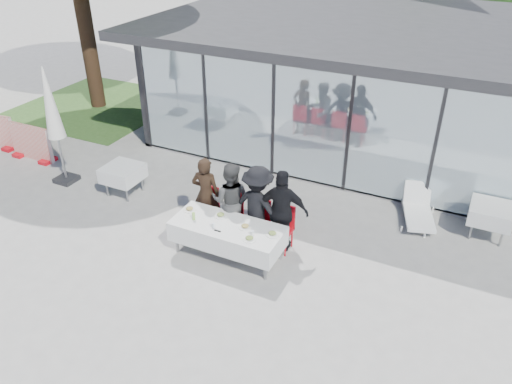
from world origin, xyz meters
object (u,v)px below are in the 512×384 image
juice_bottle (194,216)px  diner_d (282,211)px  diner_chair_a (208,205)px  diner_b (231,200)px  diner_c (258,206)px  plate_extra (249,238)px  plate_b (221,215)px  plate_d (272,234)px  spare_table_right (491,214)px  folded_eyeglasses (218,231)px  spare_table_left (123,173)px  market_umbrella (51,110)px  lounger (418,208)px  diner_a (206,194)px  plate_c (245,226)px  diner_chair_b (232,212)px  dining_table (227,234)px  plate_a (190,209)px  diner_chair_c (259,219)px  diner_chair_d (283,225)px

juice_bottle → diner_d: bearing=27.3°
diner_chair_a → diner_b: 0.68m
diner_c → plate_extra: diner_c is taller
diner_d → plate_b: 1.25m
plate_d → spare_table_right: bearing=38.4°
folded_eyeglasses → spare_table_left: folded_eyeglasses is taller
folded_eyeglasses → market_umbrella: (-5.18, 1.19, 1.18)m
plate_d → spare_table_left: bearing=167.1°
diner_chair_a → spare_table_right: (5.58, 2.30, 0.02)m
plate_d → diner_d: bearing=95.8°
plate_extra → folded_eyeglasses: (-0.68, -0.02, -0.02)m
juice_bottle → lounger: size_ratio=0.11×
juice_bottle → diner_a: bearing=103.2°
plate_c → plate_extra: size_ratio=1.00×
diner_chair_b → spare_table_left: diner_chair_b is taller
diner_chair_a → plate_c: diner_chair_a is taller
market_umbrella → dining_table: bearing=-9.9°
dining_table → diner_b: bearing=112.8°
diner_a → diner_b: bearing=170.5°
diner_chair_b → folded_eyeglasses: size_ratio=6.96×
plate_a → plate_extra: same height
diner_c → spare_table_right: diner_c is taller
diner_c → plate_extra: bearing=113.9°
plate_a → market_umbrella: (-4.28, 0.78, 1.17)m
diner_b → diner_chair_c: size_ratio=1.76×
diner_chair_a → diner_chair_d: bearing=0.0°
juice_bottle → lounger: bearing=39.3°
dining_table → plate_a: bearing=171.6°
plate_d → spare_table_right: plate_d is taller
plate_a → lounger: (4.19, 2.94, -0.52)m
diner_chair_b → spare_table_left: 3.21m
diner_chair_c → spare_table_left: diner_chair_c is taller
juice_bottle → spare_table_right: (5.39, 3.17, -0.27)m
dining_table → lounger: 4.47m
diner_chair_c → plate_d: 0.93m
plate_b → plate_c: size_ratio=1.00×
plate_b → plate_extra: 1.00m
diner_chair_c → folded_eyeglasses: diner_chair_c is taller
diner_chair_d → spare_table_right: size_ratio=1.13×
diner_chair_b → plate_c: 0.97m
plate_a → juice_bottle: bearing=-44.5°
juice_bottle → diner_b: bearing=63.6°
diner_b → diner_d: 1.17m
diner_chair_b → dining_table: bearing=-68.7°
diner_a → diner_chair_d: diner_a is taller
diner_a → diner_d: (1.77, 0.00, 0.05)m
plate_b → diner_a: bearing=142.7°
diner_a → plate_c: diner_a is taller
diner_a → juice_bottle: 0.84m
plate_c → diner_chair_c: bearing=91.7°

